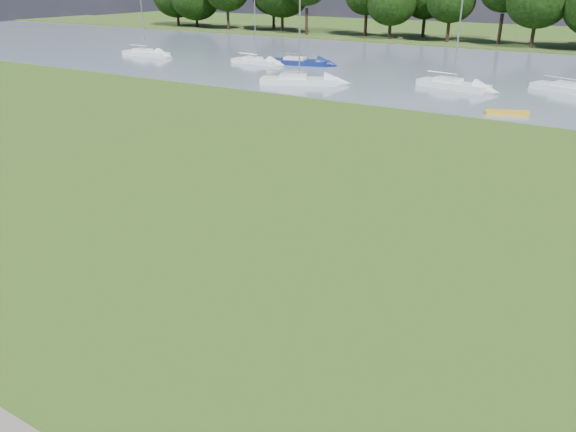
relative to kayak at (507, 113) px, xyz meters
The scene contains 10 objects.
ground 24.20m from the kayak, 97.39° to the right, with size 220.00×220.00×0.00m, color #5D7626.
river 18.27m from the kayak, 99.81° to the left, with size 220.00×40.00×0.10m, color gray.
far_bank 48.10m from the kayak, 93.71° to the left, with size 220.00×20.00×0.40m, color #4C6626.
kayak is the anchor object (origin of this frame).
sailboat_1 31.61m from the kayak, 159.05° to the left, with size 5.93×1.90×8.62m.
sailboat_2 11.77m from the kayak, 75.50° to the left, with size 7.45×4.47×8.29m.
sailboat_4 18.99m from the kayak, behind, with size 7.13×4.62×9.78m.
sailboat_5 10.22m from the kayak, 128.45° to the left, with size 6.58×3.10×8.59m.
sailboat_7 28.12m from the kayak, 152.34° to the left, with size 6.73×3.19×7.90m.
sailboat_9 45.88m from the kayak, 167.81° to the left, with size 6.40×1.84×8.96m.
Camera 1 is at (10.69, -17.38, 9.01)m, focal length 35.00 mm.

